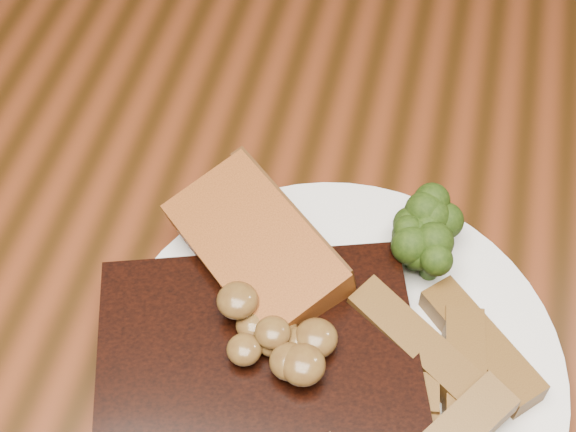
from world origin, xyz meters
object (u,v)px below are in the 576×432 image
object	(u,v)px
dining_table	(300,327)
garlic_bread	(257,265)
plate	(335,371)
potato_wedges	(423,406)
chair_far	(478,34)
steak	(259,365)

from	to	relation	value
dining_table	garlic_bread	world-z (taller)	garlic_bread
garlic_bread	plate	bearing A→B (deg)	1.57
plate	garlic_bread	size ratio (longest dim) A/B	2.37
potato_wedges	garlic_bread	bearing A→B (deg)	148.97
dining_table	chair_far	xyz separation A→B (m)	(0.12, 0.58, -0.18)
plate	garlic_bread	world-z (taller)	garlic_bread
steak	potato_wedges	size ratio (longest dim) A/B	1.60
dining_table	garlic_bread	bearing A→B (deg)	-135.99
steak	potato_wedges	world-z (taller)	steak
dining_table	steak	size ratio (longest dim) A/B	8.58
chair_far	steak	size ratio (longest dim) A/B	4.68
dining_table	plate	bearing A→B (deg)	-63.30
dining_table	potato_wedges	xyz separation A→B (m)	(0.09, -0.09, 0.12)
plate	garlic_bread	distance (m)	0.08
chair_far	plate	xyz separation A→B (m)	(-0.08, -0.65, 0.28)
garlic_bread	potato_wedges	world-z (taller)	garlic_bread
dining_table	chair_far	size ratio (longest dim) A/B	1.83
dining_table	steak	bearing A→B (deg)	-93.65
plate	steak	xyz separation A→B (m)	(-0.04, -0.02, 0.02)
potato_wedges	plate	bearing A→B (deg)	161.25
steak	potato_wedges	xyz separation A→B (m)	(0.10, -0.00, -0.00)
chair_far	garlic_bread	xyz separation A→B (m)	(-0.14, -0.60, 0.30)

